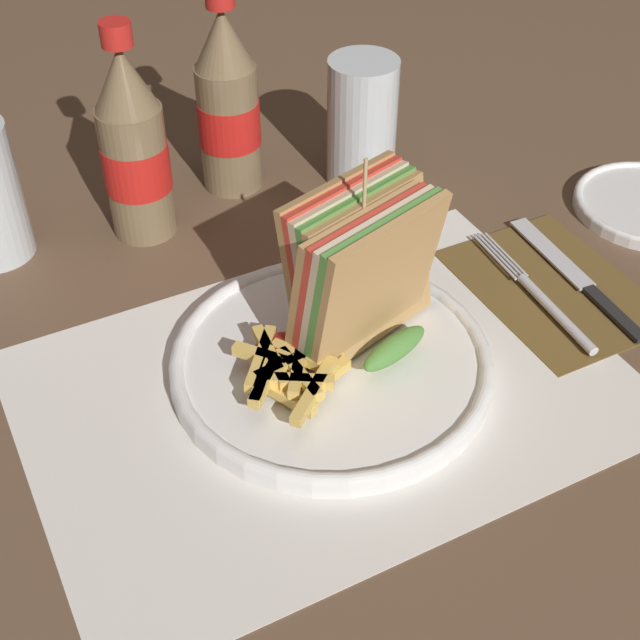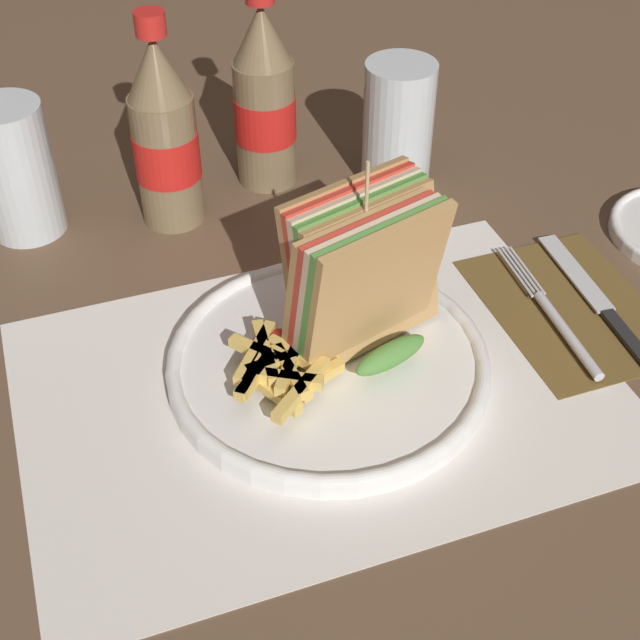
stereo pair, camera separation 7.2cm
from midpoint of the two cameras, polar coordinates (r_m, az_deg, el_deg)
ground_plane at (r=0.72m, az=5.65°, el=-4.50°), size 4.00×4.00×0.00m
placemat at (r=0.72m, az=2.85°, el=-4.55°), size 0.47×0.33×0.00m
plate_main at (r=0.73m, az=3.37°, el=-2.87°), size 0.26×0.26×0.02m
club_sandwich at (r=0.70m, az=5.79°, el=2.69°), size 0.14×0.12×0.17m
fries_pile at (r=0.69m, az=0.30°, el=-3.26°), size 0.09×0.11×0.02m
ketchup_blob at (r=0.71m, az=0.18°, el=-1.92°), size 0.05×0.04×0.02m
napkin at (r=0.83m, az=18.18°, el=0.67°), size 0.14×0.19×0.00m
fork at (r=0.80m, az=17.46°, el=-0.14°), size 0.02×0.18×0.01m
knife at (r=0.84m, az=19.68°, el=1.13°), size 0.03×0.19×0.00m
coke_bottle_near at (r=0.86m, az=-7.54°, el=11.47°), size 0.06×0.06×0.21m
coke_bottle_far at (r=0.92m, az=-1.29°, el=13.80°), size 0.06×0.06×0.21m
glass_near at (r=0.94m, az=7.23°, el=11.68°), size 0.07×0.07×0.13m
glass_far at (r=0.89m, az=-16.58°, el=8.60°), size 0.07×0.07×0.13m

